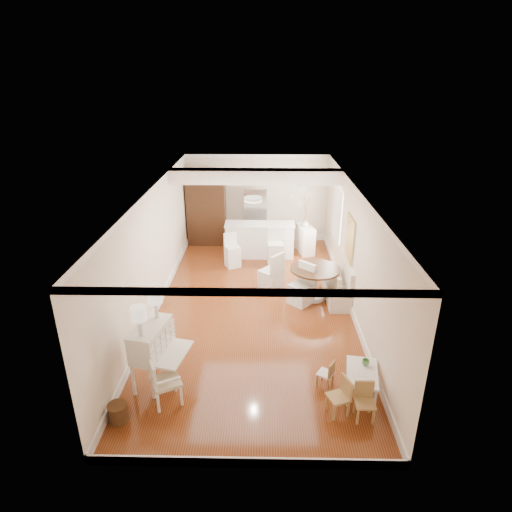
{
  "coord_description": "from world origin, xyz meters",
  "views": [
    {
      "loc": [
        0.22,
        -8.82,
        5.04
      ],
      "look_at": [
        0.04,
        0.3,
        1.18
      ],
      "focal_mm": 30.0,
      "sensor_mm": 36.0,
      "label": 1
    }
  ],
  "objects_px": {
    "breakfast_counter": "(260,240)",
    "pantry_cabinet": "(206,209)",
    "secretary_bureau": "(152,354)",
    "bar_stool_left": "(233,251)",
    "sideboard": "(305,239)",
    "bar_stool_right": "(275,248)",
    "wicker_basket": "(118,413)",
    "gustavian_armchair": "(166,381)",
    "dining_table": "(314,283)",
    "slip_chair_near": "(301,284)",
    "slip_chair_far": "(271,271)",
    "fridge": "(266,217)",
    "kids_chair_b": "(325,373)",
    "kids_chair_a": "(338,397)",
    "kids_chair_c": "(365,402)",
    "kids_table": "(361,382)"
  },
  "relations": [
    {
      "from": "breakfast_counter",
      "to": "dining_table",
      "type": "bearing_deg",
      "value": -63.06
    },
    {
      "from": "gustavian_armchair",
      "to": "kids_chair_c",
      "type": "relative_size",
      "value": 1.33
    },
    {
      "from": "slip_chair_near",
      "to": "sideboard",
      "type": "relative_size",
      "value": 1.13
    },
    {
      "from": "wicker_basket",
      "to": "dining_table",
      "type": "height_order",
      "value": "dining_table"
    },
    {
      "from": "kids_table",
      "to": "slip_chair_near",
      "type": "distance_m",
      "value": 3.23
    },
    {
      "from": "secretary_bureau",
      "to": "gustavian_armchair",
      "type": "xyz_separation_m",
      "value": [
        0.33,
        -0.51,
        -0.15
      ]
    },
    {
      "from": "gustavian_armchair",
      "to": "sideboard",
      "type": "xyz_separation_m",
      "value": [
        2.86,
        6.65,
        -0.01
      ]
    },
    {
      "from": "kids_chair_b",
      "to": "slip_chair_far",
      "type": "height_order",
      "value": "slip_chair_far"
    },
    {
      "from": "kids_table",
      "to": "breakfast_counter",
      "type": "relative_size",
      "value": 0.42
    },
    {
      "from": "wicker_basket",
      "to": "slip_chair_far",
      "type": "xyz_separation_m",
      "value": [
        2.46,
        4.61,
        0.34
      ]
    },
    {
      "from": "secretary_bureau",
      "to": "kids_chair_c",
      "type": "xyz_separation_m",
      "value": [
        3.52,
        -0.84,
        -0.26
      ]
    },
    {
      "from": "kids_chair_b",
      "to": "breakfast_counter",
      "type": "height_order",
      "value": "breakfast_counter"
    },
    {
      "from": "slip_chair_near",
      "to": "bar_stool_left",
      "type": "xyz_separation_m",
      "value": [
        -1.77,
        2.11,
        -0.01
      ]
    },
    {
      "from": "breakfast_counter",
      "to": "sideboard",
      "type": "bearing_deg",
      "value": 14.25
    },
    {
      "from": "slip_chair_far",
      "to": "bar_stool_left",
      "type": "relative_size",
      "value": 1.03
    },
    {
      "from": "wicker_basket",
      "to": "sideboard",
      "type": "height_order",
      "value": "sideboard"
    },
    {
      "from": "bar_stool_right",
      "to": "pantry_cabinet",
      "type": "height_order",
      "value": "pantry_cabinet"
    },
    {
      "from": "dining_table",
      "to": "fridge",
      "type": "height_order",
      "value": "fridge"
    },
    {
      "from": "slip_chair_far",
      "to": "bar_stool_right",
      "type": "relative_size",
      "value": 0.93
    },
    {
      "from": "wicker_basket",
      "to": "fridge",
      "type": "relative_size",
      "value": 0.17
    },
    {
      "from": "kids_chair_a",
      "to": "sideboard",
      "type": "xyz_separation_m",
      "value": [
        0.06,
        6.87,
        0.09
      ]
    },
    {
      "from": "bar_stool_right",
      "to": "slip_chair_near",
      "type": "bearing_deg",
      "value": -79.65
    },
    {
      "from": "dining_table",
      "to": "bar_stool_left",
      "type": "bearing_deg",
      "value": 138.31
    },
    {
      "from": "secretary_bureau",
      "to": "fridge",
      "type": "height_order",
      "value": "fridge"
    },
    {
      "from": "kids_table",
      "to": "bar_stool_right",
      "type": "bearing_deg",
      "value": 104.2
    },
    {
      "from": "kids_chair_b",
      "to": "wicker_basket",
      "type": "bearing_deg",
      "value": -42.92
    },
    {
      "from": "bar_stool_right",
      "to": "kids_chair_c",
      "type": "bearing_deg",
      "value": -81.75
    },
    {
      "from": "kids_chair_b",
      "to": "bar_stool_right",
      "type": "bearing_deg",
      "value": -139.49
    },
    {
      "from": "slip_chair_far",
      "to": "secretary_bureau",
      "type": "bearing_deg",
      "value": 11.17
    },
    {
      "from": "bar_stool_left",
      "to": "sideboard",
      "type": "height_order",
      "value": "bar_stool_left"
    },
    {
      "from": "kids_chair_a",
      "to": "breakfast_counter",
      "type": "distance_m",
      "value": 6.65
    },
    {
      "from": "wicker_basket",
      "to": "sideboard",
      "type": "distance_m",
      "value": 7.94
    },
    {
      "from": "kids_chair_c",
      "to": "sideboard",
      "type": "distance_m",
      "value": 6.99
    },
    {
      "from": "gustavian_armchair",
      "to": "breakfast_counter",
      "type": "bearing_deg",
      "value": -39.95
    },
    {
      "from": "breakfast_counter",
      "to": "sideboard",
      "type": "relative_size",
      "value": 2.35
    },
    {
      "from": "secretary_bureau",
      "to": "bar_stool_left",
      "type": "height_order",
      "value": "secretary_bureau"
    },
    {
      "from": "bar_stool_left",
      "to": "sideboard",
      "type": "xyz_separation_m",
      "value": [
        2.14,
        1.13,
        -0.07
      ]
    },
    {
      "from": "dining_table",
      "to": "sideboard",
      "type": "xyz_separation_m",
      "value": [
        0.04,
        3.01,
        0.01
      ]
    },
    {
      "from": "dining_table",
      "to": "bar_stool_right",
      "type": "distance_m",
      "value": 2.17
    },
    {
      "from": "kids_table",
      "to": "fridge",
      "type": "height_order",
      "value": "fridge"
    },
    {
      "from": "secretary_bureau",
      "to": "dining_table",
      "type": "relative_size",
      "value": 0.97
    },
    {
      "from": "sideboard",
      "to": "wicker_basket",
      "type": "bearing_deg",
      "value": -129.16
    },
    {
      "from": "breakfast_counter",
      "to": "pantry_cabinet",
      "type": "distance_m",
      "value": 2.11
    },
    {
      "from": "dining_table",
      "to": "pantry_cabinet",
      "type": "height_order",
      "value": "pantry_cabinet"
    },
    {
      "from": "kids_table",
      "to": "pantry_cabinet",
      "type": "bearing_deg",
      "value": 116.27
    },
    {
      "from": "secretary_bureau",
      "to": "bar_stool_left",
      "type": "xyz_separation_m",
      "value": [
        1.04,
        5.01,
        -0.09
      ]
    },
    {
      "from": "kids_chair_a",
      "to": "fridge",
      "type": "height_order",
      "value": "fridge"
    },
    {
      "from": "kids_table",
      "to": "sideboard",
      "type": "distance_m",
      "value": 6.38
    },
    {
      "from": "kids_table",
      "to": "breakfast_counter",
      "type": "bearing_deg",
      "value": 106.67
    },
    {
      "from": "gustavian_armchair",
      "to": "fridge",
      "type": "relative_size",
      "value": 0.47
    }
  ]
}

